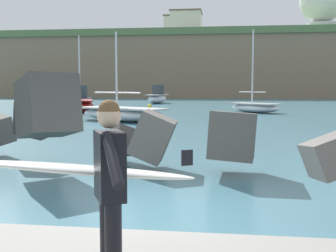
{
  "coord_description": "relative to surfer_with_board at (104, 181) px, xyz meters",
  "views": [
    {
      "loc": [
        1.05,
        -7.13,
        2.13
      ],
      "look_at": [
        0.03,
        0.5,
        1.4
      ],
      "focal_mm": 45.24,
      "sensor_mm": 36.0,
      "label": 1
    }
  ],
  "objects": [
    {
      "name": "station_building_central",
      "position": [
        -7.6,
        92.43,
        14.09
      ],
      "size": [
        6.93,
        7.2,
        6.56
      ],
      "color": "silver",
      "rests_on": "headland_bluff"
    },
    {
      "name": "boat_near_right",
      "position": [
        -14.85,
        42.5,
        -0.62
      ],
      "size": [
        2.45,
        4.6,
        2.19
      ],
      "color": "navy",
      "rests_on": "ground"
    },
    {
      "name": "radar_dome",
      "position": [
        20.1,
        85.4,
        17.22
      ],
      "size": [
        8.95,
        8.95,
        11.48
      ],
      "color": "silver",
      "rests_on": "headland_bluff"
    },
    {
      "name": "headland_bluff",
      "position": [
        5.08,
        86.65,
        4.78
      ],
      "size": [
        101.64,
        35.23,
        12.07
      ],
      "color": "#847056",
      "rests_on": "ground"
    },
    {
      "name": "boat_far_left",
      "position": [
        -5.01,
        21.19,
        -0.82
      ],
      "size": [
        6.46,
        4.8,
        5.36
      ],
      "color": "white",
      "rests_on": "ground"
    },
    {
      "name": "boat_mid_left",
      "position": [
        -7.03,
        47.33,
        -0.54
      ],
      "size": [
        2.38,
        5.39,
        2.24
      ],
      "color": "white",
      "rests_on": "ground"
    },
    {
      "name": "boat_mid_right",
      "position": [
        -10.68,
        29.81,
        -0.73
      ],
      "size": [
        3.63,
        5.3,
        6.24
      ],
      "color": "maroon",
      "rests_on": "ground"
    },
    {
      "name": "boat_far_centre",
      "position": [
        3.51,
        30.7,
        -0.83
      ],
      "size": [
        4.52,
        4.22,
        6.57
      ],
      "color": "white",
      "rests_on": "ground"
    },
    {
      "name": "ground_plane",
      "position": [
        0.02,
        3.51,
        -1.28
      ],
      "size": [
        400.0,
        400.0,
        0.0
      ],
      "primitive_type": "plane",
      "color": "#42707F"
    },
    {
      "name": "station_building_west",
      "position": [
        -9.21,
        93.14,
        13.61
      ],
      "size": [
        6.58,
        7.07,
        5.61
      ],
      "color": "silver",
      "rests_on": "headland_bluff"
    },
    {
      "name": "surfer_with_board",
      "position": [
        0.0,
        0.0,
        0.0
      ],
      "size": [
        2.03,
        1.49,
        1.78
      ],
      "color": "black",
      "rests_on": "walkway_path"
    },
    {
      "name": "breakwater_jetty",
      "position": [
        0.13,
        5.89,
        0.0
      ],
      "size": [
        31.95,
        7.52,
        3.14
      ],
      "color": "slate",
      "rests_on": "ground"
    },
    {
      "name": "mooring_buoy_middle",
      "position": [
        -2.23,
        17.58,
        -1.06
      ],
      "size": [
        0.44,
        0.44,
        0.44
      ],
      "color": "#E54C1E",
      "rests_on": "ground"
    },
    {
      "name": "mooring_buoy_outer",
      "position": [
        -5.86,
        35.36,
        -1.06
      ],
      "size": [
        0.44,
        0.44,
        0.44
      ],
      "color": "yellow",
      "rests_on": "ground"
    }
  ]
}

